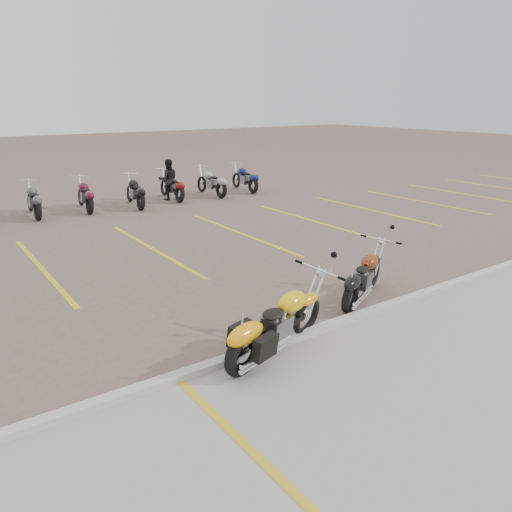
% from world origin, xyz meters
% --- Properties ---
extents(ground, '(100.00, 100.00, 0.00)m').
position_xyz_m(ground, '(0.00, 0.00, 0.00)').
color(ground, '#6D584D').
rests_on(ground, ground).
extents(concrete_apron, '(60.00, 5.00, 0.01)m').
position_xyz_m(concrete_apron, '(0.00, -4.50, 0.01)').
color(concrete_apron, '#9E9B93').
rests_on(concrete_apron, ground).
extents(curb, '(60.00, 0.18, 0.12)m').
position_xyz_m(curb, '(0.00, -2.00, 0.06)').
color(curb, '#ADAAA3').
rests_on(curb, ground).
extents(parking_stripes, '(38.00, 5.50, 0.01)m').
position_xyz_m(parking_stripes, '(0.00, 4.00, 0.00)').
color(parking_stripes, gold).
rests_on(parking_stripes, ground).
extents(apron_stripe, '(0.12, 5.00, 0.00)m').
position_xyz_m(apron_stripe, '(-2.30, -4.50, 0.01)').
color(apron_stripe, gold).
rests_on(apron_stripe, concrete_apron).
extents(yellow_cruiser, '(2.21, 0.78, 0.93)m').
position_xyz_m(yellow_cruiser, '(-0.81, -2.15, 0.46)').
color(yellow_cruiser, black).
rests_on(yellow_cruiser, ground).
extents(flame_cruiser, '(1.88, 1.00, 0.84)m').
position_xyz_m(flame_cruiser, '(1.82, -1.41, 0.42)').
color(flame_cruiser, black).
rests_on(flame_cruiser, ground).
extents(person_b, '(0.88, 0.76, 1.53)m').
position_xyz_m(person_b, '(3.23, 9.80, 0.77)').
color(person_b, black).
rests_on(person_b, ground).
extents(bg_bike_row, '(15.70, 2.06, 1.10)m').
position_xyz_m(bg_bike_row, '(-0.81, 9.60, 0.55)').
color(bg_bike_row, black).
rests_on(bg_bike_row, ground).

